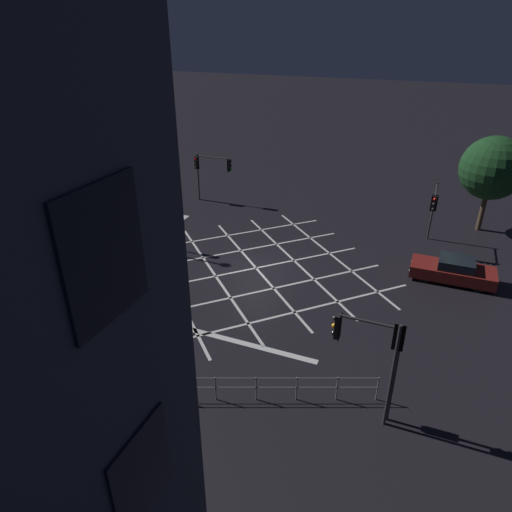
{
  "coord_description": "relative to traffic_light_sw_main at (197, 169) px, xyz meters",
  "views": [
    {
      "loc": [
        20.92,
        8.58,
        12.36
      ],
      "look_at": [
        0.0,
        0.0,
        0.76
      ],
      "focal_mm": 32.0,
      "sensor_mm": 36.0,
      "label": 1
    }
  ],
  "objects": [
    {
      "name": "pedestrian_railing",
      "position": [
        17.91,
        12.17,
        -1.81
      ],
      "size": [
        3.4,
        8.22,
        1.05
      ],
      "rotation": [
        0.0,
        0.0,
        1.96
      ],
      "color": "gray",
      "rests_on": "ground_plane"
    },
    {
      "name": "ground_plane",
      "position": [
        8.57,
        8.34,
        -2.48
      ],
      "size": [
        200.0,
        200.0,
        0.0
      ],
      "primitive_type": "plane",
      "color": "black"
    },
    {
      "name": "traffic_light_sw_cross",
      "position": [
        -0.17,
        1.53,
        0.2
      ],
      "size": [
        0.36,
        2.92,
        3.62
      ],
      "rotation": [
        0.0,
        0.0,
        1.57
      ],
      "color": "#2D2D30",
      "rests_on": "ground_plane"
    },
    {
      "name": "waiting_car",
      "position": [
        5.88,
        18.58,
        -1.86
      ],
      "size": [
        1.76,
        4.3,
        1.32
      ],
      "rotation": [
        0.0,
        0.0,
        -1.57
      ],
      "color": "maroon",
      "rests_on": "ground_plane"
    },
    {
      "name": "traffic_light_ne_cross",
      "position": [
        17.05,
        15.6,
        0.46
      ],
      "size": [
        0.36,
        2.27,
        4.01
      ],
      "rotation": [
        0.0,
        0.0,
        -1.57
      ],
      "color": "#2D2D30",
      "rests_on": "ground_plane"
    },
    {
      "name": "traffic_light_sw_main",
      "position": [
        0.0,
        0.0,
        0.0
      ],
      "size": [
        0.39,
        0.36,
        3.46
      ],
      "color": "#2D2D30",
      "rests_on": "ground_plane"
    },
    {
      "name": "traffic_light_ne_main",
      "position": [
        17.2,
        16.69,
        0.47
      ],
      "size": [
        0.39,
        0.36,
        4.14
      ],
      "rotation": [
        0.0,
        0.0,
        3.14
      ],
      "color": "#2D2D30",
      "rests_on": "ground_plane"
    },
    {
      "name": "traffic_light_nw_main",
      "position": [
        2.04,
        17.03,
        0.28
      ],
      "size": [
        2.44,
        0.36,
        3.76
      ],
      "color": "#2D2D30",
      "rests_on": "ground_plane"
    },
    {
      "name": "traffic_light_se_cross",
      "position": [
        17.01,
        0.24,
        0.55
      ],
      "size": [
        0.36,
        0.39,
        4.25
      ],
      "rotation": [
        0.0,
        0.0,
        1.57
      ],
      "color": "#2D2D30",
      "rests_on": "ground_plane"
    },
    {
      "name": "street_lamp_west",
      "position": [
        9.04,
        -3.26,
        3.75
      ],
      "size": [
        0.48,
        0.48,
        9.23
      ],
      "color": "#2D2D30",
      "rests_on": "ground_plane"
    },
    {
      "name": "street_tree_far",
      "position": [
        -2.06,
        20.07,
        1.72
      ],
      "size": [
        3.99,
        3.99,
        6.2
      ],
      "color": "brown",
      "rests_on": "ground_plane"
    },
    {
      "name": "road_markings",
      "position": [
        8.96,
        2.43,
        -2.48
      ],
      "size": [
        16.19,
        20.47,
        0.01
      ],
      "color": "silver",
      "rests_on": "ground_plane"
    },
    {
      "name": "traffic_light_median_south",
      "position": [
        8.31,
        1.02,
        0.33
      ],
      "size": [
        0.36,
        1.93,
        3.86
      ],
      "rotation": [
        0.0,
        0.0,
        1.57
      ],
      "color": "#2D2D30",
      "rests_on": "ground_plane"
    }
  ]
}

